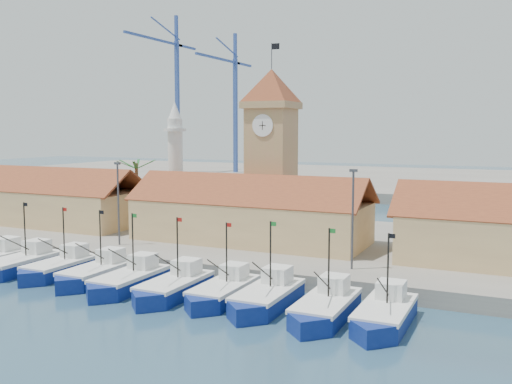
% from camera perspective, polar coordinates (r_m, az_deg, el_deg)
% --- Properties ---
extents(ground, '(400.00, 400.00, 0.00)m').
position_cam_1_polar(ground, '(48.28, -11.09, -10.71)').
color(ground, '#1E3B50').
rests_on(ground, ground).
extents(quay, '(140.00, 32.00, 1.50)m').
position_cam_1_polar(quay, '(68.36, 0.85, -4.93)').
color(quay, gray).
rests_on(quay, ground).
extents(terminal, '(240.00, 80.00, 2.00)m').
position_cam_1_polar(terminal, '(150.30, 14.39, 1.05)').
color(terminal, gray).
rests_on(terminal, ground).
extents(boat_1, '(3.50, 9.60, 7.26)m').
position_cam_1_polar(boat_1, '(61.10, -22.59, -6.76)').
color(boat_1, navy).
rests_on(boat_1, ground).
extents(boat_2, '(3.34, 9.15, 6.93)m').
position_cam_1_polar(boat_2, '(58.35, -19.13, -7.25)').
color(boat_2, navy).
rests_on(boat_2, ground).
extents(boat_3, '(3.37, 9.24, 6.99)m').
position_cam_1_polar(boat_3, '(54.95, -15.78, -7.96)').
color(boat_3, navy).
rests_on(boat_3, ground).
extents(boat_4, '(3.41, 9.34, 7.07)m').
position_cam_1_polar(boat_4, '(51.71, -12.71, -8.76)').
color(boat_4, navy).
rests_on(boat_4, ground).
extents(boat_5, '(3.40, 9.30, 7.04)m').
position_cam_1_polar(boat_5, '(48.95, -8.35, -9.53)').
color(boat_5, navy).
rests_on(boat_5, ground).
extents(boat_6, '(3.27, 8.96, 6.78)m').
position_cam_1_polar(boat_6, '(47.38, -3.41, -10.04)').
color(boat_6, navy).
rests_on(boat_6, ground).
extents(boat_7, '(3.46, 9.49, 7.18)m').
position_cam_1_polar(boat_7, '(45.60, 1.00, -10.63)').
color(boat_7, navy).
rests_on(boat_7, ground).
extents(boat_8, '(3.42, 9.38, 7.10)m').
position_cam_1_polar(boat_8, '(43.31, 6.88, -11.60)').
color(boat_8, navy).
rests_on(boat_8, ground).
extents(boat_9, '(3.37, 9.24, 6.99)m').
position_cam_1_polar(boat_9, '(42.56, 12.70, -12.05)').
color(boat_9, navy).
rests_on(boat_9, ground).
extents(hall_left, '(31.20, 10.13, 7.61)m').
position_cam_1_polar(hall_left, '(83.08, -20.94, -1.10)').
color(hall_left, '#D9B377').
rests_on(hall_left, quay).
extents(hall_center, '(27.04, 10.13, 7.61)m').
position_cam_1_polar(hall_center, '(64.22, -0.61, -2.72)').
color(hall_center, '#D9B377').
rests_on(hall_center, quay).
extents(clock_tower, '(5.80, 5.80, 22.70)m').
position_cam_1_polar(clock_tower, '(68.93, 1.54, 4.54)').
color(clock_tower, tan).
rests_on(clock_tower, quay).
extents(minaret, '(3.00, 3.00, 16.30)m').
position_cam_1_polar(minaret, '(77.91, -8.05, 3.03)').
color(minaret, silver).
rests_on(minaret, quay).
extents(palm_tree, '(5.60, 5.03, 8.39)m').
position_cam_1_polar(palm_tree, '(79.39, -11.83, 0.50)').
color(palm_tree, brown).
rests_on(palm_tree, quay).
extents(lamp_posts, '(80.70, 0.25, 9.03)m').
position_cam_1_polar(lamp_posts, '(56.59, -3.65, -1.40)').
color(lamp_posts, '#3F3F44').
rests_on(lamp_posts, quay).
extents(crane_blue_far, '(1.00, 33.44, 44.00)m').
position_cam_1_polar(crane_blue_far, '(164.81, -8.17, 10.49)').
color(crane_blue_far, '#314C97').
rests_on(crane_blue_far, terminal).
extents(crane_blue_near, '(1.00, 31.31, 38.90)m').
position_cam_1_polar(crane_blue_near, '(162.17, -2.29, 9.56)').
color(crane_blue_near, '#314C97').
rests_on(crane_blue_near, terminal).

